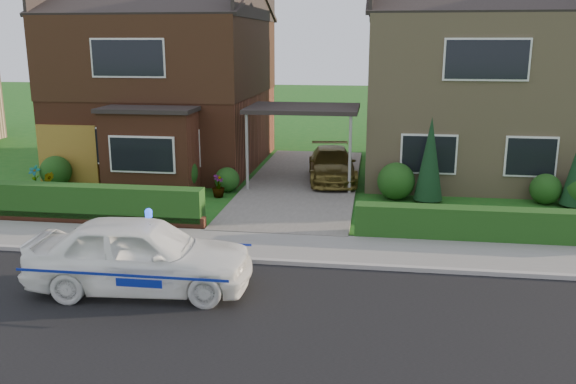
# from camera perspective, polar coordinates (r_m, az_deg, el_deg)

# --- Properties ---
(ground) EXTENTS (120.00, 120.00, 0.00)m
(ground) POSITION_cam_1_polar(r_m,az_deg,el_deg) (11.34, -5.52, -12.11)
(ground) COLOR #165516
(ground) RESTS_ON ground
(road) EXTENTS (60.00, 6.00, 0.02)m
(road) POSITION_cam_1_polar(r_m,az_deg,el_deg) (11.34, -5.52, -12.11)
(road) COLOR black
(road) RESTS_ON ground
(kerb) EXTENTS (60.00, 0.16, 0.12)m
(kerb) POSITION_cam_1_polar(r_m,az_deg,el_deg) (14.05, -2.56, -6.49)
(kerb) COLOR #9E9993
(kerb) RESTS_ON ground
(sidewalk) EXTENTS (60.00, 2.00, 0.10)m
(sidewalk) POSITION_cam_1_polar(r_m,az_deg,el_deg) (15.03, -1.81, -5.14)
(sidewalk) COLOR slate
(sidewalk) RESTS_ON ground
(driveway) EXTENTS (3.80, 12.00, 0.12)m
(driveway) POSITION_cam_1_polar(r_m,az_deg,el_deg) (21.59, 1.40, 0.85)
(driveway) COLOR #666059
(driveway) RESTS_ON ground
(house_left) EXTENTS (7.50, 9.53, 7.25)m
(house_left) POSITION_cam_1_polar(r_m,az_deg,el_deg) (25.21, -11.13, 11.11)
(house_left) COLOR brown
(house_left) RESTS_ON ground
(house_right) EXTENTS (7.50, 8.06, 7.25)m
(house_right) POSITION_cam_1_polar(r_m,az_deg,el_deg) (24.12, 16.39, 10.34)
(house_right) COLOR tan
(house_right) RESTS_ON ground
(carport_link) EXTENTS (3.80, 3.00, 2.77)m
(carport_link) POSITION_cam_1_polar(r_m,az_deg,el_deg) (21.10, 1.42, 7.70)
(carport_link) COLOR black
(carport_link) RESTS_ON ground
(garage_door) EXTENTS (2.20, 0.10, 2.10)m
(garage_door) POSITION_cam_1_polar(r_m,az_deg,el_deg) (22.90, -19.91, 3.30)
(garage_door) COLOR olive
(garage_door) RESTS_ON ground
(dwarf_wall) EXTENTS (7.70, 0.25, 0.36)m
(dwarf_wall) POSITION_cam_1_polar(r_m,az_deg,el_deg) (17.96, -19.67, -2.33)
(dwarf_wall) COLOR brown
(dwarf_wall) RESTS_ON ground
(hedge_left) EXTENTS (7.50, 0.55, 0.90)m
(hedge_left) POSITION_cam_1_polar(r_m,az_deg,el_deg) (18.13, -19.40, -2.74)
(hedge_left) COLOR #163611
(hedge_left) RESTS_ON ground
(hedge_right) EXTENTS (7.50, 0.55, 0.80)m
(hedge_right) POSITION_cam_1_polar(r_m,az_deg,el_deg) (16.35, 19.53, -4.56)
(hedge_right) COLOR #163611
(hedge_right) RESTS_ON ground
(shrub_left_far) EXTENTS (1.08, 1.08, 1.08)m
(shrub_left_far) POSITION_cam_1_polar(r_m,az_deg,el_deg) (22.72, -20.90, 1.83)
(shrub_left_far) COLOR #163611
(shrub_left_far) RESTS_ON ground
(shrub_left_mid) EXTENTS (1.32, 1.32, 1.32)m
(shrub_left_mid) POSITION_cam_1_polar(r_m,az_deg,el_deg) (20.70, -10.24, 1.76)
(shrub_left_mid) COLOR #163611
(shrub_left_mid) RESTS_ON ground
(shrub_left_near) EXTENTS (0.84, 0.84, 0.84)m
(shrub_left_near) POSITION_cam_1_polar(r_m,az_deg,el_deg) (20.59, -5.72, 1.16)
(shrub_left_near) COLOR #163611
(shrub_left_near) RESTS_ON ground
(shrub_right_near) EXTENTS (1.20, 1.20, 1.20)m
(shrub_right_near) POSITION_cam_1_polar(r_m,az_deg,el_deg) (19.77, 10.08, 1.01)
(shrub_right_near) COLOR #163611
(shrub_right_near) RESTS_ON ground
(shrub_right_mid) EXTENTS (0.96, 0.96, 0.96)m
(shrub_right_mid) POSITION_cam_1_polar(r_m,az_deg,el_deg) (20.57, 22.96, 0.26)
(shrub_right_mid) COLOR #163611
(shrub_right_mid) RESTS_ON ground
(conifer_a) EXTENTS (0.90, 0.90, 2.60)m
(conifer_a) POSITION_cam_1_polar(r_m,az_deg,el_deg) (19.49, 13.12, 2.77)
(conifer_a) COLOR black
(conifer_a) RESTS_ON ground
(police_car) EXTENTS (4.15, 4.64, 1.70)m
(police_car) POSITION_cam_1_polar(r_m,az_deg,el_deg) (12.72, -13.61, -5.74)
(police_car) COLOR white
(police_car) RESTS_ON ground
(driveway_car) EXTENTS (2.09, 4.12, 1.15)m
(driveway_car) POSITION_cam_1_polar(r_m,az_deg,el_deg) (21.68, 4.14, 2.58)
(driveway_car) COLOR brown
(driveway_car) RESTS_ON driveway
(potted_plant_a) EXTENTS (0.45, 0.32, 0.81)m
(potted_plant_a) POSITION_cam_1_polar(r_m,az_deg,el_deg) (22.58, -22.59, 1.25)
(potted_plant_a) COLOR gray
(potted_plant_a) RESTS_ON ground
(potted_plant_b) EXTENTS (0.56, 0.53, 0.80)m
(potted_plant_b) POSITION_cam_1_polar(r_m,az_deg,el_deg) (21.40, -21.58, 0.67)
(potted_plant_b) COLOR gray
(potted_plant_b) RESTS_ON ground
(potted_plant_c) EXTENTS (0.50, 0.50, 0.73)m
(potted_plant_c) POSITION_cam_1_polar(r_m,az_deg,el_deg) (19.89, -6.54, 0.51)
(potted_plant_c) COLOR gray
(potted_plant_c) RESTS_ON ground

